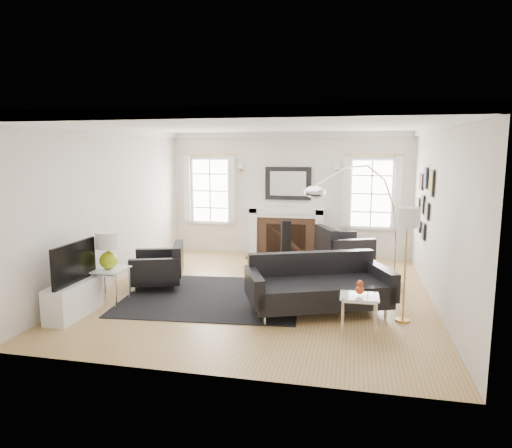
% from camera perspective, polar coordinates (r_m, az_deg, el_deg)
% --- Properties ---
extents(floor, '(6.00, 6.00, 0.00)m').
position_cam_1_polar(floor, '(7.85, 0.81, -8.48)').
color(floor, olive).
rests_on(floor, ground).
extents(back_wall, '(5.50, 0.04, 2.80)m').
position_cam_1_polar(back_wall, '(10.49, 4.05, 3.73)').
color(back_wall, silver).
rests_on(back_wall, floor).
extents(front_wall, '(5.50, 0.04, 2.80)m').
position_cam_1_polar(front_wall, '(4.69, -6.39, -2.85)').
color(front_wall, silver).
rests_on(front_wall, floor).
extents(left_wall, '(0.04, 6.00, 2.80)m').
position_cam_1_polar(left_wall, '(8.53, -17.62, 2.12)').
color(left_wall, silver).
rests_on(left_wall, floor).
extents(right_wall, '(0.04, 6.00, 2.80)m').
position_cam_1_polar(right_wall, '(7.52, 21.85, 1.02)').
color(right_wall, silver).
rests_on(right_wall, floor).
extents(ceiling, '(5.50, 6.00, 0.02)m').
position_cam_1_polar(ceiling, '(7.51, 0.86, 12.37)').
color(ceiling, white).
rests_on(ceiling, back_wall).
extents(crown_molding, '(5.50, 6.00, 0.12)m').
position_cam_1_polar(crown_molding, '(7.50, 0.86, 11.91)').
color(crown_molding, white).
rests_on(crown_molding, back_wall).
extents(fireplace, '(1.70, 0.69, 1.11)m').
position_cam_1_polar(fireplace, '(10.40, 3.84, -1.08)').
color(fireplace, white).
rests_on(fireplace, floor).
extents(mantel_mirror, '(1.05, 0.07, 0.75)m').
position_cam_1_polar(mantel_mirror, '(10.43, 4.03, 5.07)').
color(mantel_mirror, black).
rests_on(mantel_mirror, back_wall).
extents(window_left, '(1.24, 0.15, 1.62)m').
position_cam_1_polar(window_left, '(10.85, -5.73, 4.19)').
color(window_left, white).
rests_on(window_left, back_wall).
extents(window_right, '(1.24, 0.15, 1.62)m').
position_cam_1_polar(window_right, '(10.34, 14.24, 3.72)').
color(window_right, white).
rests_on(window_right, back_wall).
extents(gallery_wall, '(0.04, 1.73, 1.29)m').
position_cam_1_polar(gallery_wall, '(8.77, 20.30, 3.04)').
color(gallery_wall, black).
rests_on(gallery_wall, right_wall).
extents(tv_unit, '(0.35, 1.00, 1.09)m').
position_cam_1_polar(tv_unit, '(7.16, -21.82, -8.14)').
color(tv_unit, white).
rests_on(tv_unit, floor).
extents(area_rug, '(3.02, 2.60, 0.01)m').
position_cam_1_polar(area_rug, '(7.64, -5.45, -8.98)').
color(area_rug, black).
rests_on(area_rug, floor).
extents(sofa, '(2.29, 1.65, 0.68)m').
position_cam_1_polar(sofa, '(6.93, 7.69, -7.75)').
color(sofa, black).
rests_on(sofa, floor).
extents(armchair_left, '(1.09, 1.16, 0.64)m').
position_cam_1_polar(armchair_left, '(8.19, -11.83, -5.34)').
color(armchair_left, black).
rests_on(armchair_left, floor).
extents(armchair_right, '(1.25, 1.32, 0.70)m').
position_cam_1_polar(armchair_right, '(9.57, 10.59, -3.04)').
color(armchair_right, black).
rests_on(armchair_right, floor).
extents(coffee_table, '(0.97, 0.97, 0.43)m').
position_cam_1_polar(coffee_table, '(7.69, 3.67, -5.80)').
color(coffee_table, silver).
rests_on(coffee_table, floor).
extents(side_table_left, '(0.52, 0.52, 0.57)m').
position_cam_1_polar(side_table_left, '(7.46, -17.88, -6.15)').
color(side_table_left, silver).
rests_on(side_table_left, floor).
extents(nesting_table, '(0.49, 0.41, 0.54)m').
position_cam_1_polar(nesting_table, '(6.10, 12.77, -9.76)').
color(nesting_table, silver).
rests_on(nesting_table, floor).
extents(gourd_lamp, '(0.36, 0.36, 0.58)m').
position_cam_1_polar(gourd_lamp, '(7.36, -18.05, -2.83)').
color(gourd_lamp, '#A1B616').
rests_on(gourd_lamp, side_table_left).
extents(orange_vase, '(0.12, 0.12, 0.18)m').
position_cam_1_polar(orange_vase, '(6.03, 12.84, -7.80)').
color(orange_vase, '#B83E17').
rests_on(orange_vase, nesting_table).
extents(arc_floor_lamp, '(1.58, 1.46, 2.24)m').
position_cam_1_polar(arc_floor_lamp, '(7.44, 12.60, -0.12)').
color(arc_floor_lamp, silver).
rests_on(arc_floor_lamp, floor).
extents(stick_floor_lamp, '(0.33, 0.33, 1.62)m').
position_cam_1_polar(stick_floor_lamp, '(6.54, 18.43, 0.10)').
color(stick_floor_lamp, '#C49344').
rests_on(stick_floor_lamp, floor).
extents(speaker_tower, '(0.24, 0.24, 0.95)m').
position_cam_1_polar(speaker_tower, '(9.57, 3.74, -2.37)').
color(speaker_tower, black).
rests_on(speaker_tower, floor).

